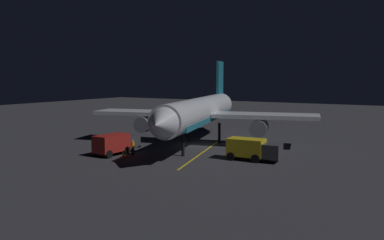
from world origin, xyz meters
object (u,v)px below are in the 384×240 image
at_px(airliner, 201,112).
at_px(baggage_truck, 115,144).
at_px(catering_truck, 252,149).
at_px(ground_crew_worker, 133,147).
at_px(traffic_cone_near_right, 127,155).
at_px(traffic_cone_near_left, 123,155).

height_order(airliner, baggage_truck, airliner).
bearing_deg(catering_truck, baggage_truck, 17.57).
distance_m(ground_crew_worker, traffic_cone_near_right, 1.42).
bearing_deg(traffic_cone_near_left, ground_crew_worker, -92.19).
relative_size(catering_truck, traffic_cone_near_right, 10.51).
distance_m(airliner, baggage_truck, 12.33).
xyz_separation_m(baggage_truck, traffic_cone_near_left, (-1.93, 0.96, -0.97)).
relative_size(catering_truck, ground_crew_worker, 3.32).
distance_m(baggage_truck, traffic_cone_near_left, 2.36).
height_order(catering_truck, ground_crew_worker, catering_truck).
height_order(ground_crew_worker, traffic_cone_near_left, ground_crew_worker).
distance_m(catering_truck, ground_crew_worker, 13.44).
height_order(airliner, traffic_cone_near_right, airliner).
bearing_deg(ground_crew_worker, traffic_cone_near_left, 87.81).
bearing_deg(airliner, baggage_truck, 63.82).
relative_size(ground_crew_worker, traffic_cone_near_right, 3.16).
relative_size(baggage_truck, traffic_cone_near_left, 10.87).
distance_m(catering_truck, traffic_cone_near_right, 13.69).
height_order(airliner, traffic_cone_near_left, airliner).
bearing_deg(baggage_truck, traffic_cone_near_left, 153.69).
bearing_deg(traffic_cone_near_right, airliner, -105.13).
relative_size(airliner, traffic_cone_near_right, 59.59).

